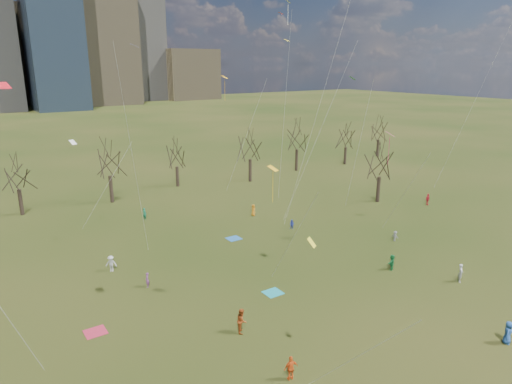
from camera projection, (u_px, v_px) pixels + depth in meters
ground at (333, 300)px, 39.89m from camera, size 500.00×500.00×0.00m
bare_tree_row at (161, 160)px, 67.88m from camera, size 113.04×29.80×9.50m
blanket_teal at (273, 293)px, 41.07m from camera, size 1.60×1.50×0.03m
blanket_navy at (234, 238)px, 53.82m from camera, size 1.60×1.50×0.03m
blanket_crimson at (95, 332)px, 35.04m from camera, size 1.60×1.50×0.03m
person_0 at (508, 332)px, 33.45m from camera, size 1.02×0.86×1.77m
person_1 at (461, 273)px, 42.95m from camera, size 0.78×0.74×1.79m
person_2 at (242, 320)px, 34.84m from camera, size 1.15×1.21×1.97m
person_3 at (395, 236)px, 52.98m from camera, size 0.58×0.85×1.21m
person_4 at (291, 368)px, 29.58m from camera, size 1.07×0.59×1.72m
person_5 at (392, 262)px, 45.52m from camera, size 1.54×1.09×1.60m
person_7 at (147, 280)px, 41.97m from camera, size 0.51×0.61×1.42m
person_8 at (292, 224)px, 56.76m from camera, size 0.67×0.74×1.23m
person_9 at (111, 264)px, 45.13m from camera, size 1.24×1.10×1.66m
person_10 at (428, 199)px, 66.49m from camera, size 1.04×0.54×1.69m
person_12 at (253, 210)px, 61.74m from camera, size 0.51×0.78×1.60m
person_13 at (145, 214)px, 60.36m from camera, size 0.59×0.67×1.55m
kites_airborne at (293, 128)px, 48.46m from camera, size 67.74×49.31×32.55m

